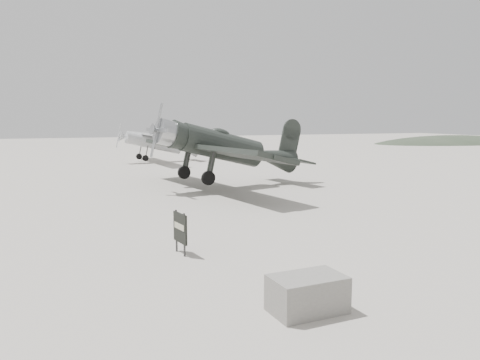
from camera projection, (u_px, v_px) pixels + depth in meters
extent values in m
plane|color=gray|center=(232.00, 231.00, 15.50)|extent=(160.00, 160.00, 0.00)
ellipsoid|color=#2E3929|center=(452.00, 143.00, 70.34)|extent=(32.00, 16.00, 5.20)
cylinder|color=black|center=(221.00, 147.00, 24.63)|extent=(4.73, 2.26, 1.45)
cone|color=black|center=(274.00, 144.00, 26.40)|extent=(2.89, 1.82, 1.34)
cylinder|color=#A8ABAD|center=(165.00, 149.00, 22.98)|extent=(1.15, 1.43, 1.28)
cone|color=#A8ABAD|center=(153.00, 149.00, 22.66)|extent=(0.46, 0.64, 0.58)
cube|color=#A8ABAD|center=(155.00, 149.00, 22.70)|extent=(0.10, 0.19, 2.69)
ellipsoid|color=black|center=(218.00, 135.00, 24.44)|extent=(1.25, 0.90, 0.48)
cube|color=black|center=(209.00, 154.00, 24.30)|extent=(4.42, 12.58, 0.23)
cube|color=black|center=(285.00, 143.00, 26.82)|extent=(1.92, 4.47, 0.10)
cube|color=black|center=(288.00, 127.00, 26.79)|extent=(1.24, 0.33, 1.86)
cylinder|color=black|center=(215.00, 185.00, 23.09)|extent=(0.72, 0.29, 0.70)
cylinder|color=black|center=(191.00, 179.00, 25.44)|extent=(0.72, 0.29, 0.70)
cylinder|color=#333333|center=(215.00, 171.00, 23.00)|extent=(0.13, 0.13, 1.45)
cylinder|color=#333333|center=(190.00, 166.00, 25.35)|extent=(0.13, 0.13, 1.45)
cylinder|color=black|center=(289.00, 151.00, 27.02)|extent=(0.24, 0.12, 0.23)
cylinder|color=#949699|center=(154.00, 143.00, 39.48)|extent=(4.80, 1.48, 1.00)
cone|color=#949699|center=(189.00, 142.00, 40.92)|extent=(1.72, 1.07, 0.91)
cone|color=#949699|center=(122.00, 144.00, 38.30)|extent=(0.64, 1.00, 0.94)
cube|color=#949699|center=(118.00, 144.00, 38.13)|extent=(0.06, 0.13, 2.00)
cube|color=#949699|center=(149.00, 136.00, 39.25)|extent=(2.75, 10.11, 0.16)
cube|color=#949699|center=(194.00, 141.00, 41.12)|extent=(1.13, 3.15, 0.07)
cube|color=#949699|center=(195.00, 135.00, 41.08)|extent=(0.82, 0.16, 1.18)
cylinder|color=black|center=(149.00, 160.00, 38.46)|extent=(0.52, 0.18, 0.51)
cylinder|color=black|center=(142.00, 159.00, 40.22)|extent=(0.52, 0.18, 0.51)
cylinder|color=#333333|center=(149.00, 154.00, 38.39)|extent=(0.09, 0.09, 1.09)
cylinder|color=#333333|center=(142.00, 153.00, 40.15)|extent=(0.09, 0.09, 1.09)
cylinder|color=black|center=(196.00, 145.00, 41.24)|extent=(0.17, 0.08, 0.16)
cube|color=slate|center=(307.00, 294.00, 8.97)|extent=(1.47, 0.97, 0.71)
cylinder|color=#333333|center=(184.00, 235.00, 12.54)|extent=(0.06, 0.06, 1.19)
cylinder|color=#333333|center=(176.00, 231.00, 13.00)|extent=(0.06, 0.06, 1.19)
cube|color=black|center=(180.00, 228.00, 12.75)|extent=(0.19, 0.82, 0.82)
cube|color=beige|center=(179.00, 226.00, 12.73)|extent=(0.11, 0.63, 0.16)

